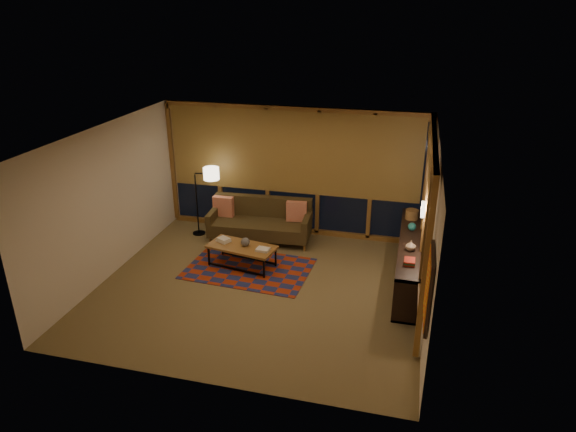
% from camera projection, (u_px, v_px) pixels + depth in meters
% --- Properties ---
extents(floor, '(5.50, 5.00, 0.01)m').
position_uv_depth(floor, '(259.00, 287.00, 8.94)').
color(floor, '#937E52').
rests_on(floor, ground).
extents(ceiling, '(5.50, 5.00, 0.01)m').
position_uv_depth(ceiling, '(256.00, 135.00, 7.89)').
color(ceiling, silver).
rests_on(ceiling, walls).
extents(walls, '(5.51, 5.01, 2.70)m').
position_uv_depth(walls, '(258.00, 216.00, 8.42)').
color(walls, '#EEE2CB').
rests_on(walls, floor).
extents(window_wall_back, '(5.30, 0.16, 2.60)m').
position_uv_depth(window_wall_back, '(292.00, 172.00, 10.59)').
color(window_wall_back, '#9A5F29').
rests_on(window_wall_back, walls).
extents(window_wall_right, '(0.16, 3.70, 2.60)m').
position_uv_depth(window_wall_right, '(426.00, 218.00, 8.35)').
color(window_wall_right, '#9A5F29').
rests_on(window_wall_right, walls).
extents(wall_art, '(0.06, 0.74, 0.94)m').
position_uv_depth(wall_art, '(428.00, 288.00, 6.11)').
color(wall_art, red).
rests_on(wall_art, walls).
extents(wall_sconce, '(0.12, 0.18, 0.22)m').
position_uv_depth(wall_sconce, '(423.00, 209.00, 8.15)').
color(wall_sconce, '#FFEBC1').
rests_on(wall_sconce, walls).
extents(sofa, '(2.11, 0.96, 0.85)m').
position_uv_depth(sofa, '(260.00, 221.00, 10.56)').
color(sofa, '#4C3A20').
rests_on(sofa, floor).
extents(pillow_left, '(0.43, 0.14, 0.43)m').
position_uv_depth(pillow_left, '(223.00, 206.00, 10.74)').
color(pillow_left, red).
rests_on(pillow_left, sofa).
extents(pillow_right, '(0.43, 0.19, 0.42)m').
position_uv_depth(pillow_right, '(297.00, 212.00, 10.48)').
color(pillow_right, red).
rests_on(pillow_right, sofa).
extents(area_rug, '(2.33, 1.63, 0.01)m').
position_uv_depth(area_rug, '(249.00, 268.00, 9.56)').
color(area_rug, '#A02F11').
rests_on(area_rug, floor).
extents(coffee_table, '(1.35, 0.80, 0.42)m').
position_uv_depth(coffee_table, '(242.00, 256.00, 9.58)').
color(coffee_table, '#9A5F29').
rests_on(coffee_table, floor).
extents(book_stack_a, '(0.31, 0.29, 0.07)m').
position_uv_depth(book_stack_a, '(223.00, 240.00, 9.65)').
color(book_stack_a, silver).
rests_on(book_stack_a, coffee_table).
extents(book_stack_b, '(0.28, 0.23, 0.05)m').
position_uv_depth(book_stack_b, '(263.00, 250.00, 9.29)').
color(book_stack_b, silver).
rests_on(book_stack_b, coffee_table).
extents(ceramic_pot, '(0.22, 0.22, 0.16)m').
position_uv_depth(ceramic_pot, '(245.00, 242.00, 9.47)').
color(ceramic_pot, '#242428').
rests_on(ceramic_pot, coffee_table).
extents(floor_lamp, '(0.55, 0.42, 1.49)m').
position_uv_depth(floor_lamp, '(197.00, 201.00, 10.73)').
color(floor_lamp, black).
rests_on(floor_lamp, floor).
extents(bookshelf, '(0.40, 3.03, 0.76)m').
position_uv_depth(bookshelf, '(409.00, 258.00, 9.13)').
color(bookshelf, '#2F1E16').
rests_on(bookshelf, floor).
extents(basket, '(0.27, 0.27, 0.18)m').
position_uv_depth(basket, '(412.00, 214.00, 9.79)').
color(basket, '#AA7B47').
rests_on(basket, bookshelf).
extents(teal_bowl, '(0.16, 0.16, 0.15)m').
position_uv_depth(teal_bowl, '(412.00, 227.00, 9.29)').
color(teal_bowl, '#237975').
rests_on(teal_bowl, bookshelf).
extents(vase, '(0.18, 0.18, 0.18)m').
position_uv_depth(vase, '(411.00, 246.00, 8.55)').
color(vase, tan).
rests_on(vase, bookshelf).
extents(shelf_book_stack, '(0.24, 0.28, 0.07)m').
position_uv_depth(shelf_book_stack, '(410.00, 262.00, 8.13)').
color(shelf_book_stack, silver).
rests_on(shelf_book_stack, bookshelf).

